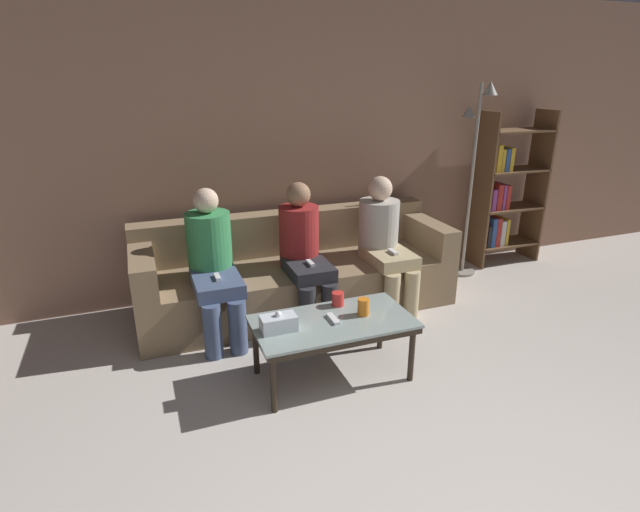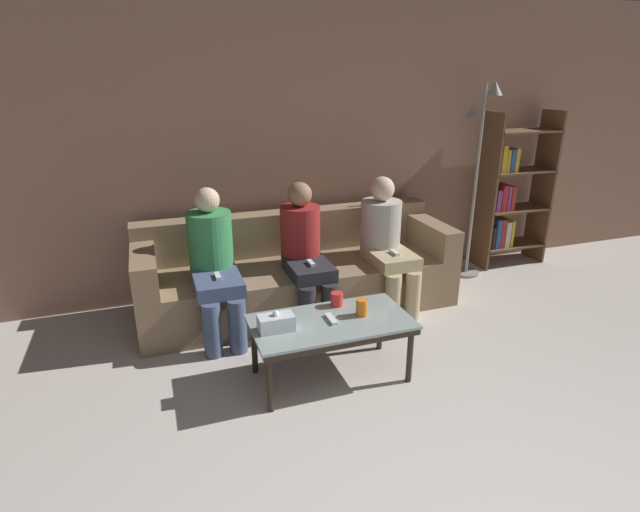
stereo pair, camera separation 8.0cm
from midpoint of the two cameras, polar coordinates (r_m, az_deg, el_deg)
The scene contains 12 objects.
wall_back at distance 4.49m, azimuth -4.20°, elevation 12.31°, with size 12.00×0.06×2.60m.
couch at distance 4.29m, azimuth -2.07°, elevation -2.07°, with size 2.63×0.85×0.78m.
coffee_table at distance 3.25m, azimuth 1.98°, elevation -8.04°, with size 1.03×0.54×0.42m.
cup_near_left at distance 3.41m, azimuth 2.58°, elevation -4.96°, with size 0.08×0.08×0.09m.
cup_near_right at distance 3.28m, azimuth 5.50°, elevation -5.86°, with size 0.08×0.08×0.11m.
tissue_box at distance 3.10m, azimuth -4.30°, elevation -7.60°, with size 0.22×0.12×0.13m.
game_remote at distance 3.23m, azimuth 1.99°, elevation -7.21°, with size 0.04×0.15×0.02m.
bookshelf at distance 5.49m, azimuth 21.04°, elevation 6.47°, with size 0.73×0.32×1.57m.
standing_lamp at distance 5.00m, azimuth 18.14°, elevation 10.25°, with size 0.31×0.26×1.84m.
seated_person_left_end at distance 3.84m, azimuth -11.50°, elevation -0.39°, with size 0.34×0.73×1.12m.
seated_person_mid_left at distance 3.99m, azimuth -1.22°, elevation 0.76°, with size 0.32×0.68×1.11m.
seated_person_mid_right at distance 4.26m, azimuth 8.03°, elevation 1.90°, with size 0.34×0.69×1.11m.
Camera 2 is at (-1.12, -0.86, 1.92)m, focal length 28.00 mm.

